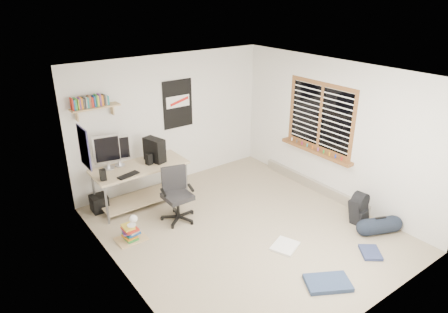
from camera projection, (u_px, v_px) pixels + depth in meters
floor at (244, 229)px, 6.43m from camera, size 4.00×4.50×0.01m
ceiling at (248, 73)px, 5.45m from camera, size 4.00×4.50×0.01m
back_wall at (171, 120)px, 7.61m from camera, size 4.00×0.01×2.50m
left_wall at (118, 196)px, 4.85m from camera, size 0.01×4.50×2.50m
right_wall at (334, 131)px, 7.03m from camera, size 0.01×4.50×2.50m
desk at (141, 185)px, 7.06m from camera, size 1.65×0.78×0.74m
monitor_left at (107, 155)px, 6.71m from camera, size 0.45×0.19×0.48m
monitor_right at (119, 154)px, 6.84m from camera, size 0.40×0.17×0.42m
pc_tower at (154, 150)px, 7.03m from camera, size 0.28×0.44×0.42m
keyboard at (129, 175)px, 6.55m from camera, size 0.39×0.21×0.02m
speaker_left at (103, 175)px, 6.36m from camera, size 0.10×0.10×0.18m
speaker_right at (149, 159)px, 6.93m from camera, size 0.12×0.12×0.20m
office_chair at (177, 193)px, 6.50m from camera, size 0.72×0.72×0.91m
wall_shelf at (95, 107)px, 6.53m from camera, size 0.80×0.22×0.24m
poster_back_wall at (178, 104)px, 7.56m from camera, size 0.62×0.03×0.92m
poster_left_wall at (84, 147)px, 5.65m from camera, size 0.02×0.42×0.60m
window at (320, 117)px, 7.15m from camera, size 0.10×1.50×1.26m
baseboard_heater at (313, 184)px, 7.68m from camera, size 0.08×2.50×0.18m
backpack at (359, 210)px, 6.57m from camera, size 0.34×0.29×0.42m
duffel_bag at (379, 225)px, 6.27m from camera, size 0.35×0.35×0.52m
tshirt at (285, 246)px, 5.97m from camera, size 0.49×0.46×0.04m
jeans_a at (328, 283)px, 5.21m from camera, size 0.68×0.60×0.06m
jeans_b at (370, 252)px, 5.82m from camera, size 0.43×0.44×0.04m
book_stack at (130, 231)px, 6.11m from camera, size 0.49×0.42×0.30m
desk_lamp at (131, 218)px, 6.02m from camera, size 0.18×0.25×0.22m
subwoofer at (99, 203)px, 6.91m from camera, size 0.27×0.27×0.30m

